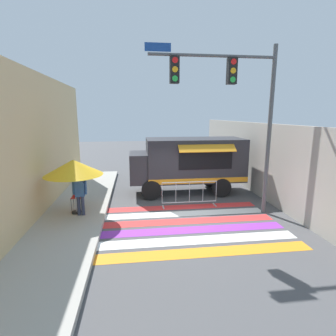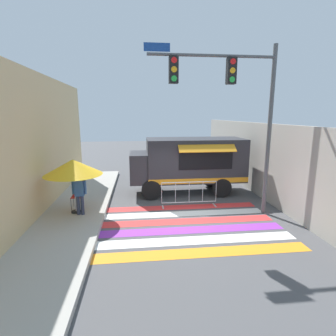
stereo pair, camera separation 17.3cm
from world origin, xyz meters
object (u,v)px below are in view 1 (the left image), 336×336
food_truck (186,161)px  patio_umbrella (73,168)px  traffic_signal_pole (233,96)px  vendor_person (80,192)px  barricade_front (189,194)px  folding_chair (77,194)px

food_truck → patio_umbrella: 5.53m
traffic_signal_pole → vendor_person: bearing=178.1°
food_truck → barricade_front: bearing=-96.9°
patio_umbrella → folding_chair: patio_umbrella is taller
food_truck → traffic_signal_pole: traffic_signal_pole is taller
patio_umbrella → traffic_signal_pole: bearing=-4.3°
food_truck → patio_umbrella: bearing=-150.9°
folding_chair → vendor_person: (0.27, -0.81, 0.31)m
vendor_person → traffic_signal_pole: bearing=2.1°
traffic_signal_pole → patio_umbrella: 6.47m
patio_umbrella → barricade_front: size_ratio=0.90×
folding_chair → traffic_signal_pole: bearing=6.7°
folding_chair → barricade_front: size_ratio=0.40×
food_truck → patio_umbrella: food_truck is taller
traffic_signal_pole → folding_chair: 7.14m
traffic_signal_pole → folding_chair: size_ratio=6.68×
folding_chair → barricade_front: 4.63m
food_truck → folding_chair: 5.38m
food_truck → folding_chair: (-4.87, -2.13, -0.86)m
patio_umbrella → barricade_front: 4.83m
traffic_signal_pole → patio_umbrella: traffic_signal_pole is taller
food_truck → vendor_person: 5.48m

